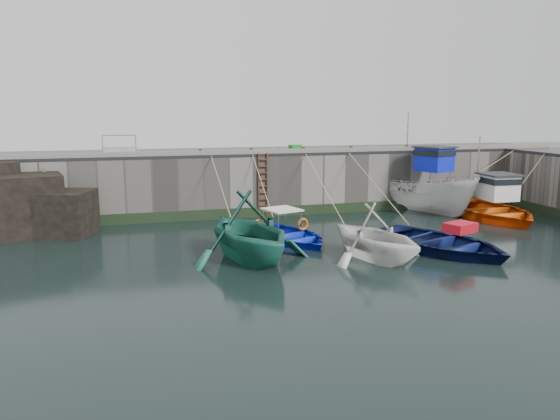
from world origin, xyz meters
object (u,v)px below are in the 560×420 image
object	(u,v)px
ladder	(263,186)
boat_near_blacktrim	(374,259)
boat_near_blue	(289,240)
boat_near_navy	(441,251)
bollard_d	(351,149)
boat_far_orange	(490,209)
bollard_c	(303,150)
bollard_a	(201,152)
fish_crate	(295,147)
bollard_b	(251,151)
boat_far_white	(424,191)
boat_near_white	(248,259)
bollard_e	(407,148)

from	to	relation	value
ladder	boat_near_blacktrim	world-z (taller)	ladder
boat_near_blue	boat_near_navy	distance (m)	6.02
boat_near_navy	bollard_d	xyz separation A→B (m)	(-0.16, 8.59, 3.30)
boat_far_orange	bollard_c	distance (m)	9.74
boat_near_blacktrim	bollard_a	distance (m)	10.75
bollard_a	ladder	bearing A→B (deg)	-6.38
bollard_a	bollard_d	xyz separation A→B (m)	(7.80, 0.00, 0.00)
boat_near_blacktrim	fish_crate	bearing A→B (deg)	72.20
bollard_b	bollard_d	bearing A→B (deg)	0.00
boat_near_navy	boat_far_white	xyz separation A→B (m)	(3.58, 7.52, 1.07)
bollard_a	bollard_b	bearing A→B (deg)	0.00
boat_far_white	bollard_d	distance (m)	4.48
boat_near_navy	boat_near_white	bearing A→B (deg)	152.80
boat_near_blacktrim	boat_near_navy	bearing A→B (deg)	-10.31
boat_far_white	bollard_c	bearing A→B (deg)	148.73
fish_crate	bollard_b	size ratio (longest dim) A/B	2.34
boat_far_white	boat_near_blacktrim	bearing A→B (deg)	-151.37
bollard_a	boat_near_blue	bearing A→B (deg)	-62.41
boat_near_navy	bollard_a	xyz separation A→B (m)	(-7.96, 8.59, 3.30)
bollard_c	bollard_d	distance (m)	2.60
boat_near_blacktrim	bollard_a	world-z (taller)	bollard_a
bollard_c	bollard_e	size ratio (longest dim) A/B	1.00
boat_far_white	bollard_d	xyz separation A→B (m)	(-3.73, 1.07, 2.23)
boat_near_white	bollard_c	xyz separation A→B (m)	(4.57, 7.77, 3.30)
boat_near_blue	bollard_d	bearing A→B (deg)	30.44
fish_crate	bollard_e	xyz separation A→B (m)	(5.72, -1.64, -0.00)
boat_far_orange	bollard_d	world-z (taller)	boat_far_orange
bollard_b	boat_far_orange	bearing A→B (deg)	-17.21
bollard_d	bollard_e	bearing A→B (deg)	0.00
ladder	boat_near_blue	world-z (taller)	ladder
bollard_c	bollard_e	world-z (taller)	same
boat_near_blue	boat_near_navy	size ratio (longest dim) A/B	0.80
boat_near_white	boat_near_navy	size ratio (longest dim) A/B	0.93
boat_near_navy	bollard_a	size ratio (longest dim) A/B	20.35
boat_near_blue	bollard_c	distance (m)	6.78
boat_near_white	boat_near_blue	distance (m)	3.22
bollard_d	bollard_b	bearing A→B (deg)	180.00
boat_far_white	bollard_c	xyz separation A→B (m)	(-6.33, 1.07, 2.23)
ladder	boat_near_navy	bearing A→B (deg)	-59.00
boat_near_navy	bollard_b	distance (m)	10.70
boat_near_navy	boat_far_orange	distance (m)	7.77
boat_far_white	boat_near_blue	bearing A→B (deg)	-175.10
fish_crate	bollard_c	size ratio (longest dim) A/B	2.34
boat_far_white	fish_crate	distance (m)	7.17
boat_near_navy	bollard_a	distance (m)	12.17
ladder	boat_near_white	size ratio (longest dim) A/B	0.61
boat_far_orange	bollard_e	bearing A→B (deg)	131.44
boat_near_blue	bollard_e	xyz separation A→B (m)	(8.17, 5.42, 3.30)
boat_far_orange	bollard_c	world-z (taller)	boat_far_orange
boat_near_blue	bollard_e	bearing A→B (deg)	16.51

